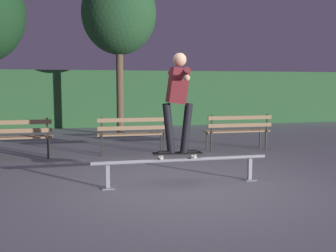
% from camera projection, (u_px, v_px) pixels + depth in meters
% --- Properties ---
extents(ground_plane, '(90.00, 90.00, 0.00)m').
position_uv_depth(ground_plane, '(185.00, 187.00, 6.10)').
color(ground_plane, gray).
extents(hedge_backdrop, '(24.00, 1.20, 2.11)m').
position_uv_depth(hedge_backdrop, '(118.00, 98.00, 15.25)').
color(hedge_backdrop, '#2D5B33').
rests_on(hedge_backdrop, ground).
extents(grind_rail, '(2.85, 0.18, 0.42)m').
position_uv_depth(grind_rail, '(182.00, 164.00, 6.23)').
color(grind_rail, gray).
rests_on(grind_rail, ground).
extents(skateboard, '(0.79, 0.25, 0.09)m').
position_uv_depth(skateboard, '(178.00, 154.00, 6.20)').
color(skateboard, black).
rests_on(skateboard, grind_rail).
extents(skateboarder, '(0.63, 1.41, 1.56)m').
position_uv_depth(skateboarder, '(178.00, 94.00, 6.10)').
color(skateboarder, black).
rests_on(skateboarder, skateboard).
extents(park_bench_leftmost, '(1.60, 0.43, 0.88)m').
position_uv_depth(park_bench_leftmost, '(13.00, 134.00, 8.30)').
color(park_bench_leftmost, '#282623').
rests_on(park_bench_leftmost, ground).
extents(park_bench_left_center, '(1.60, 0.43, 0.88)m').
position_uv_depth(park_bench_left_center, '(133.00, 131.00, 8.88)').
color(park_bench_left_center, '#282623').
rests_on(park_bench_left_center, ground).
extents(park_bench_right_center, '(1.60, 0.43, 0.88)m').
position_uv_depth(park_bench_right_center, '(238.00, 128.00, 9.47)').
color(park_bench_right_center, '#282623').
rests_on(park_bench_right_center, ground).
extents(tree_behind_benches, '(2.27, 2.27, 5.00)m').
position_uv_depth(tree_behind_benches, '(119.00, 14.00, 11.97)').
color(tree_behind_benches, brown).
rests_on(tree_behind_benches, ground).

